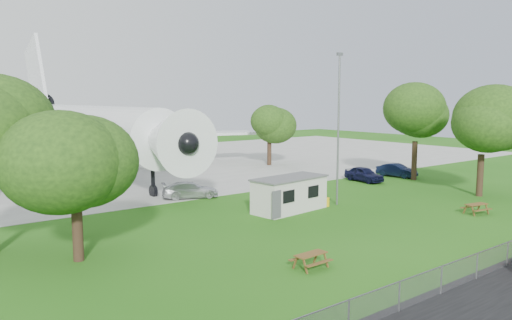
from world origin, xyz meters
TOP-DOWN VIEW (x-y plane):
  - ground at (0.00, 0.00)m, footprint 160.00×160.00m
  - concrete_apron at (0.00, 38.00)m, footprint 120.00×46.00m
  - airliner at (-2.00, 35.86)m, footprint 46.36×47.73m
  - site_cabin at (3.70, 6.90)m, footprint 6.88×3.39m
  - picnic_west at (-4.12, -3.52)m, footprint 1.84×1.55m
  - picnic_east at (14.02, -2.40)m, footprint 2.04×1.80m
  - fence at (0.00, -9.50)m, footprint 58.00×0.04m
  - lamp_mast at (8.20, 6.20)m, footprint 0.16×0.16m
  - tree_west_small at (-13.04, 4.87)m, footprint 6.48×6.48m
  - tree_east_front at (20.80, 1.00)m, footprint 7.28×7.28m
  - tree_east_back at (23.92, 9.87)m, footprint 7.06×7.06m
  - tree_far_apron at (19.19, 28.28)m, footprint 5.55×5.55m
  - car_ne_hatch at (18.83, 12.35)m, footprint 2.16×4.60m
  - car_ne_sedan at (24.10, 12.19)m, footprint 2.20×4.55m
  - car_apron_van at (0.19, 15.85)m, footprint 5.20×3.53m

SIDE VIEW (x-z plane):
  - ground at x=0.00m, z-range 0.00..0.00m
  - picnic_west at x=-4.12m, z-range -0.38..0.38m
  - picnic_east at x=14.02m, z-range -0.38..0.38m
  - fence at x=0.00m, z-range -0.65..0.65m
  - concrete_apron at x=0.00m, z-range 0.00..0.03m
  - car_apron_van at x=0.19m, z-range 0.00..1.40m
  - car_ne_sedan at x=24.10m, z-range 0.00..1.44m
  - car_ne_hatch at x=18.83m, z-range 0.00..1.52m
  - site_cabin at x=3.70m, z-range 0.00..2.62m
  - tree_west_small at x=-13.04m, z-range 0.93..9.29m
  - airliner at x=-2.00m, z-range -3.57..14.11m
  - tree_far_apron at x=19.19m, z-range 1.33..9.58m
  - lamp_mast at x=8.20m, z-range 0.00..12.00m
  - tree_east_front at x=20.80m, z-range 1.36..11.38m
  - tree_east_back at x=23.92m, z-range 1.74..12.31m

